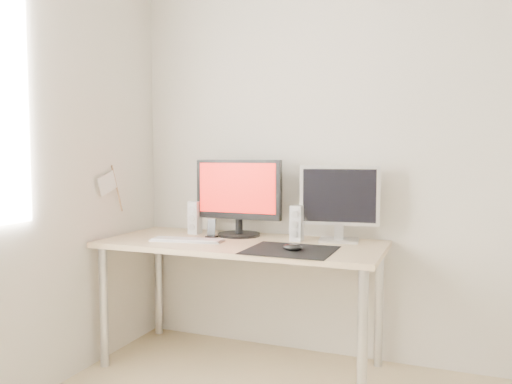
% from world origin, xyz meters
% --- Properties ---
extents(wall_back, '(3.50, 0.00, 3.50)m').
position_xyz_m(wall_back, '(0.00, 1.75, 1.25)').
color(wall_back, silver).
rests_on(wall_back, ground).
extents(mousepad, '(0.45, 0.40, 0.00)m').
position_xyz_m(mousepad, '(-0.59, 1.22, 0.73)').
color(mousepad, black).
rests_on(mousepad, desk).
extents(mouse, '(0.10, 0.06, 0.04)m').
position_xyz_m(mouse, '(-0.57, 1.19, 0.75)').
color(mouse, black).
rests_on(mouse, mousepad).
extents(desk, '(1.60, 0.70, 0.73)m').
position_xyz_m(desk, '(-0.93, 1.38, 0.65)').
color(desk, '#D1B587').
rests_on(desk, ground).
extents(main_monitor, '(0.55, 0.27, 0.47)m').
position_xyz_m(main_monitor, '(-1.02, 1.56, 0.98)').
color(main_monitor, black).
rests_on(main_monitor, desk).
extents(second_monitor, '(0.45, 0.19, 0.43)m').
position_xyz_m(second_monitor, '(-0.41, 1.58, 0.97)').
color(second_monitor, silver).
rests_on(second_monitor, desk).
extents(speaker_left, '(0.07, 0.08, 0.20)m').
position_xyz_m(speaker_left, '(-1.32, 1.54, 0.83)').
color(speaker_left, white).
rests_on(speaker_left, desk).
extents(speaker_right, '(0.07, 0.08, 0.20)m').
position_xyz_m(speaker_right, '(-0.64, 1.51, 0.83)').
color(speaker_right, silver).
rests_on(speaker_right, desk).
extents(keyboard, '(0.43, 0.18, 0.02)m').
position_xyz_m(keyboard, '(-1.22, 1.28, 0.74)').
color(keyboard, '#B8B9BB').
rests_on(keyboard, desk).
extents(phone_dock, '(0.06, 0.05, 0.11)m').
position_xyz_m(phone_dock, '(-1.15, 1.43, 0.76)').
color(phone_dock, black).
rests_on(phone_dock, desk).
extents(pennant, '(0.01, 0.23, 0.29)m').
position_xyz_m(pennant, '(-1.72, 1.24, 1.05)').
color(pennant, '#A57F54').
rests_on(pennant, wall_left).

